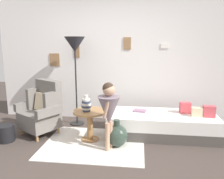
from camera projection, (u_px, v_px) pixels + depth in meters
ground_plane at (93, 162)px, 3.20m from camera, size 12.00×12.00×0.00m
gallery_wall at (111, 59)px, 4.83m from camera, size 4.80×0.12×2.60m
rug at (94, 144)px, 3.78m from camera, size 1.63×1.32×0.01m
armchair at (42, 110)px, 4.16m from camera, size 0.90×0.84×0.97m
daybed at (162, 124)px, 4.10m from camera, size 1.91×0.81×0.40m
pillow_head at (209, 111)px, 3.87m from camera, size 0.21×0.14×0.19m
pillow_mid at (197, 112)px, 3.91m from camera, size 0.18×0.13×0.16m
pillow_back at (185, 108)px, 4.09m from camera, size 0.20×0.14×0.19m
side_table at (90, 119)px, 3.86m from camera, size 0.56×0.56×0.52m
vase_striped at (86, 105)px, 3.77m from camera, size 0.17×0.17×0.28m
floor_lamp at (75, 48)px, 4.40m from camera, size 0.40×0.40×1.75m
person_child at (109, 108)px, 3.44m from camera, size 0.34×0.34×1.07m
book_on_daybed at (140, 111)px, 4.20m from camera, size 0.25×0.21×0.03m
demijohn_near at (117, 135)px, 3.67m from camera, size 0.36×0.36×0.44m
magazine_basket at (6, 133)px, 3.86m from camera, size 0.28×0.28×0.28m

